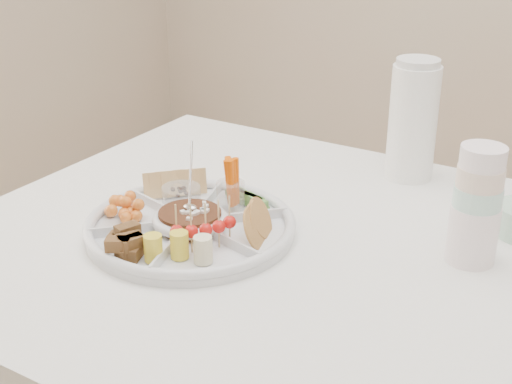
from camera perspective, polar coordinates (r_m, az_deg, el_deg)
The scene contains 10 objects.
party_tray at distance 1.31m, azimuth -5.28°, elevation -2.50°, with size 0.38×0.38×0.04m, color silver.
bean_dip at distance 1.31m, azimuth -5.30°, elevation -2.20°, with size 0.11×0.11×0.04m, color #421C12.
tortillas at distance 1.26m, azimuth 0.21°, elevation -2.35°, with size 0.09×0.09×0.06m, color #966431, non-canonical shape.
carrot_cucumber at distance 1.37m, azimuth -1.13°, elevation 0.74°, with size 0.11×0.11×0.10m, color #E35402, non-canonical shape.
pita_raisins at distance 1.42m, azimuth -6.17°, elevation 0.56°, with size 0.10×0.10×0.06m, color tan, non-canonical shape.
cherries at distance 1.35m, azimuth -10.46°, elevation -1.28°, with size 0.10×0.10×0.04m, color orange, non-canonical shape.
granola_chunks at distance 1.24m, azimuth -9.98°, elevation -3.78°, with size 0.11×0.11×0.05m, color brown, non-canonical shape.
banana_tomato at distance 1.18m, azimuth -4.33°, elevation -3.65°, with size 0.10×0.10×0.08m, color #FFE391, non-canonical shape.
cup_stack at distance 1.23m, azimuth 17.29°, elevation -0.53°, with size 0.08×0.08×0.23m, color #B9BDB5.
thermos at distance 1.55m, azimuth 12.46°, elevation 5.77°, with size 0.10×0.10×0.27m, color white.
Camera 1 is at (0.38, -1.00, 1.36)m, focal length 50.00 mm.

